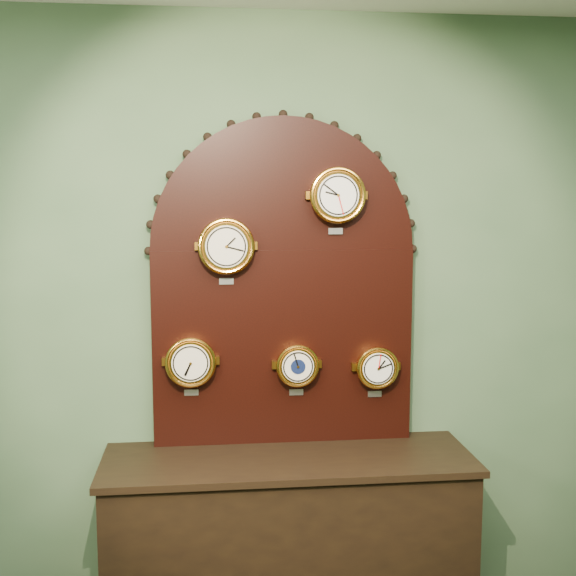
{
  "coord_description": "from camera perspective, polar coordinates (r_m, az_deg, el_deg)",
  "views": [
    {
      "loc": [
        -0.34,
        -0.87,
        1.98
      ],
      "look_at": [
        0.0,
        2.25,
        1.58
      ],
      "focal_mm": 45.75,
      "sensor_mm": 36.0,
      "label": 1
    }
  ],
  "objects": [
    {
      "name": "tide_clock",
      "position": [
        3.44,
        6.91,
        -6.13
      ],
      "size": [
        0.2,
        0.08,
        0.25
      ],
      "color": "orange",
      "rests_on": "display_board"
    },
    {
      "name": "display_board",
      "position": [
        3.36,
        -0.37,
        1.21
      ],
      "size": [
        1.26,
        0.06,
        1.53
      ],
      "color": "black",
      "rests_on": "shop_counter"
    },
    {
      "name": "barometer",
      "position": [
        3.37,
        0.72,
        -6.02
      ],
      "size": [
        0.2,
        0.08,
        0.25
      ],
      "color": "orange",
      "rests_on": "display_board"
    },
    {
      "name": "roman_clock",
      "position": [
        3.26,
        -4.83,
        3.26
      ],
      "size": [
        0.25,
        0.08,
        0.3
      ],
      "color": "orange",
      "rests_on": "display_board"
    },
    {
      "name": "hygrometer",
      "position": [
        3.34,
        -7.57,
        -5.7
      ],
      "size": [
        0.23,
        0.08,
        0.28
      ],
      "color": "orange",
      "rests_on": "display_board"
    },
    {
      "name": "shop_counter",
      "position": [
        3.5,
        0.04,
        -19.59
      ],
      "size": [
        1.6,
        0.5,
        0.8
      ],
      "primitive_type": "cube",
      "color": "black",
      "rests_on": "ground_plane"
    },
    {
      "name": "wall_back",
      "position": [
        3.44,
        -0.46,
        -2.45
      ],
      "size": [
        4.0,
        0.0,
        4.0
      ],
      "primitive_type": "plane",
      "rotation": [
        1.57,
        0.0,
        0.0
      ],
      "color": "#486746",
      "rests_on": "ground"
    },
    {
      "name": "arabic_clock",
      "position": [
        3.3,
        3.84,
        7.2
      ],
      "size": [
        0.25,
        0.08,
        0.3
      ],
      "color": "orange",
      "rests_on": "display_board"
    }
  ]
}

